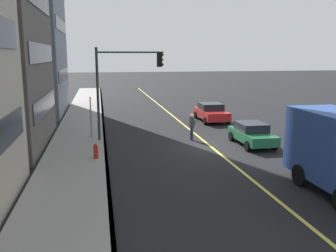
# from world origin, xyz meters

# --- Properties ---
(ground) EXTENTS (200.00, 200.00, 0.00)m
(ground) POSITION_xyz_m (0.00, 0.00, 0.00)
(ground) COLOR black
(sidewalk_slab) EXTENTS (80.00, 3.40, 0.15)m
(sidewalk_slab) POSITION_xyz_m (0.00, 7.88, 0.07)
(sidewalk_slab) COLOR gray
(sidewalk_slab) RESTS_ON ground
(curb_edge) EXTENTS (80.00, 0.16, 0.15)m
(curb_edge) POSITION_xyz_m (0.00, 6.26, 0.07)
(curb_edge) COLOR slate
(curb_edge) RESTS_ON ground
(lane_stripe_center) EXTENTS (80.00, 0.16, 0.01)m
(lane_stripe_center) POSITION_xyz_m (0.00, 0.00, 0.01)
(lane_stripe_center) COLOR #D8CC4C
(lane_stripe_center) RESTS_ON ground
(car_green) EXTENTS (3.93, 1.88, 1.36)m
(car_green) POSITION_xyz_m (-0.23, -2.58, 0.71)
(car_green) COLOR #1E6038
(car_green) RESTS_ON ground
(car_red) EXTENTS (4.34, 2.10, 1.48)m
(car_red) POSITION_xyz_m (8.09, -2.61, 0.75)
(car_red) COLOR red
(car_red) RESTS_ON ground
(pedestrian_with_backpack) EXTENTS (0.41, 0.37, 1.72)m
(pedestrian_with_backpack) POSITION_xyz_m (1.70, 0.68, 1.01)
(pedestrian_with_backpack) COLOR #262D4C
(pedestrian_with_backpack) RESTS_ON ground
(traffic_light_mast) EXTENTS (0.28, 4.22, 5.89)m
(traffic_light_mast) POSITION_xyz_m (2.23, 5.01, 4.04)
(traffic_light_mast) COLOR #1E3823
(traffic_light_mast) RESTS_ON ground
(street_sign_post) EXTENTS (0.60, 0.08, 2.79)m
(street_sign_post) POSITION_xyz_m (3.08, 7.08, 1.65)
(street_sign_post) COLOR slate
(street_sign_post) RESTS_ON ground
(fire_hydrant) EXTENTS (0.24, 0.24, 0.94)m
(fire_hydrant) POSITION_xyz_m (-1.99, 6.78, 0.47)
(fire_hydrant) COLOR red
(fire_hydrant) RESTS_ON ground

